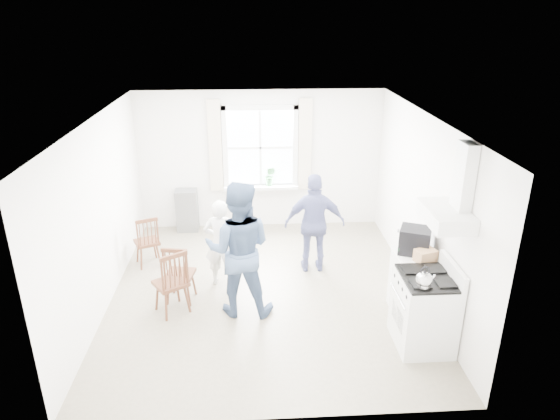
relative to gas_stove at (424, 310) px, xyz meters
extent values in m
cube|color=gray|center=(-1.91, 1.35, -0.49)|extent=(4.62, 5.12, 0.02)
cube|color=white|center=(-1.91, 3.87, 0.82)|extent=(4.62, 0.04, 2.64)
cube|color=white|center=(-1.91, -1.17, 0.82)|extent=(4.62, 0.04, 2.64)
cube|color=white|center=(-4.18, 1.35, 0.82)|extent=(0.04, 5.12, 2.64)
cube|color=white|center=(0.36, 1.35, 0.82)|extent=(0.04, 5.12, 2.64)
cube|color=white|center=(-1.91, 1.35, 2.13)|extent=(4.62, 5.12, 0.02)
cube|color=white|center=(-1.91, 3.83, 1.07)|extent=(1.20, 0.02, 1.40)
cube|color=white|center=(-1.91, 3.80, 1.81)|extent=(1.38, 0.09, 0.09)
cube|color=white|center=(-1.91, 3.80, 0.32)|extent=(1.38, 0.09, 0.09)
cube|color=white|center=(-2.56, 3.80, 1.07)|extent=(0.09, 0.09, 1.58)
cube|color=white|center=(-1.27, 3.80, 1.07)|extent=(0.09, 0.09, 1.58)
cube|color=white|center=(-1.91, 3.73, 0.34)|extent=(1.38, 0.24, 0.06)
cube|color=beige|center=(-2.73, 3.79, 1.12)|extent=(0.24, 0.05, 1.70)
cube|color=beige|center=(-1.09, 3.79, 1.12)|extent=(0.24, 0.05, 1.70)
cube|color=white|center=(0.11, 0.00, 1.26)|extent=(0.45, 0.76, 0.18)
cube|color=white|center=(0.26, 0.00, 1.73)|extent=(0.14, 0.30, 0.76)
cube|color=slate|center=(-3.31, 3.68, -0.08)|extent=(0.40, 0.30, 0.80)
cube|color=white|center=(-0.01, 0.00, -0.02)|extent=(0.65, 0.76, 0.92)
cube|color=black|center=(-0.01, 0.00, 0.45)|extent=(0.61, 0.72, 0.03)
cube|color=white|center=(0.29, 0.00, 0.54)|extent=(0.06, 0.76, 0.20)
cylinder|color=silver|center=(-0.35, 0.00, 0.22)|extent=(0.02, 0.61, 0.02)
sphere|color=silver|center=(-0.14, -0.23, 0.56)|extent=(0.19, 0.19, 0.19)
cylinder|color=silver|center=(-0.14, -0.23, 0.51)|extent=(0.17, 0.17, 0.04)
torus|color=black|center=(-0.14, -0.23, 0.68)|extent=(0.12, 0.04, 0.12)
cube|color=white|center=(0.07, 0.70, -0.03)|extent=(0.50, 0.55, 0.90)
cube|color=black|center=(0.06, 0.75, 0.51)|extent=(0.49, 0.47, 0.18)
cube|color=black|center=(0.06, 0.75, 0.68)|extent=(0.49, 0.47, 0.16)
cube|color=#AF8154|center=(0.12, 0.48, 0.50)|extent=(0.30, 0.25, 0.17)
cube|color=#4E2919|center=(-3.81, 2.34, -0.09)|extent=(0.48, 0.47, 0.04)
cube|color=#4E2919|center=(-3.75, 2.19, 0.15)|extent=(0.34, 0.19, 0.48)
cylinder|color=#4E2919|center=(-3.81, 2.34, -0.29)|extent=(0.03, 0.03, 0.38)
cube|color=#4E2919|center=(-3.13, 1.21, -0.07)|extent=(0.44, 0.43, 0.05)
cube|color=#4E2919|center=(-3.16, 1.05, 0.18)|extent=(0.37, 0.12, 0.49)
cylinder|color=#4E2919|center=(-3.13, 1.21, -0.29)|extent=(0.03, 0.03, 0.39)
cube|color=#4E2919|center=(-3.22, 0.92, -0.05)|extent=(0.56, 0.55, 0.05)
cube|color=#4E2919|center=(-3.13, 0.77, 0.22)|extent=(0.36, 0.26, 0.53)
cylinder|color=#4E2919|center=(-3.22, 0.92, -0.27)|extent=(0.04, 0.04, 0.42)
imported|color=white|center=(-2.57, 1.64, 0.20)|extent=(0.55, 0.55, 1.37)
imported|color=#43597D|center=(-2.28, 0.88, 0.46)|extent=(1.02, 1.02, 1.90)
imported|color=navy|center=(-1.11, 2.00, 0.32)|extent=(0.97, 0.97, 1.61)
imported|color=#34753C|center=(-1.74, 3.71, 0.55)|extent=(0.26, 0.26, 0.37)
camera|label=1|loc=(-2.09, -5.10, 3.44)|focal=32.00mm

